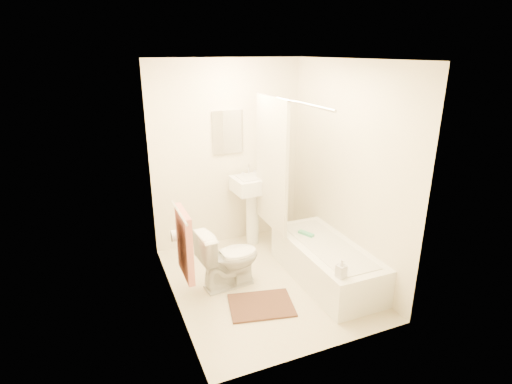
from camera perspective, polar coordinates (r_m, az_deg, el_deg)
name	(u,v)px	position (r m, az deg, el deg)	size (l,w,h in m)	color
floor	(264,282)	(4.64, 1.22, -12.69)	(2.40, 2.40, 0.00)	beige
ceiling	(266,59)	(3.92, 1.48, 18.44)	(2.40, 2.40, 0.00)	white
wall_back	(228,155)	(5.20, -4.06, 5.32)	(2.00, 0.02, 2.40)	beige
wall_left	(169,194)	(3.85, -12.39, -0.27)	(0.02, 2.40, 2.40)	beige
wall_right	(346,171)	(4.61, 12.79, 2.99)	(0.02, 2.40, 2.40)	beige
mirror	(228,132)	(5.12, -4.07, 8.53)	(0.40, 0.03, 0.55)	white
curtain_rod	(289,100)	(4.17, 4.72, 12.95)	(0.03, 0.03, 1.70)	silver
shower_curtain	(271,164)	(4.68, 2.22, 3.97)	(0.04, 0.80, 1.55)	silver
towel_bar	(179,212)	(3.66, -10.92, -2.89)	(0.02, 0.02, 0.60)	silver
towel	(185,244)	(3.80, -10.16, -7.29)	(0.06, 0.45, 0.66)	#CC7266
toilet_paper	(177,235)	(4.16, -11.26, -6.11)	(0.12, 0.12, 0.11)	white
toilet	(229,258)	(4.43, -3.93, -9.38)	(0.38, 0.69, 0.67)	silver
sink	(253,208)	(5.27, -0.43, -2.27)	(0.52, 0.42, 1.03)	white
bathtub	(326,262)	(4.66, 9.93, -9.82)	(0.66, 1.50, 0.42)	white
bath_mat	(261,305)	(4.25, 0.75, -15.86)	(0.64, 0.48, 0.02)	#4B2C21
soap_bottle	(341,268)	(3.95, 12.10, -10.63)	(0.09, 0.09, 0.19)	silver
scrub_brush	(306,234)	(4.75, 7.16, -5.96)	(0.06, 0.20, 0.04)	#48B47F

